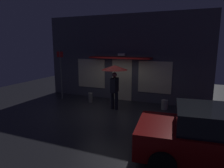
{
  "coord_description": "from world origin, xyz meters",
  "views": [
    {
      "loc": [
        3.65,
        -7.89,
        2.96
      ],
      "look_at": [
        0.12,
        0.52,
        1.18
      ],
      "focal_mm": 32.55,
      "sensor_mm": 36.0,
      "label": 1
    }
  ],
  "objects_px": {
    "person_with_umbrella": "(115,74)",
    "street_sign_post": "(61,72)",
    "sidewalk_bollard": "(90,98)",
    "sidewalk_bollard_2": "(164,105)"
  },
  "relations": [
    {
      "from": "person_with_umbrella",
      "to": "street_sign_post",
      "type": "distance_m",
      "value": 3.47
    },
    {
      "from": "person_with_umbrella",
      "to": "street_sign_post",
      "type": "bearing_deg",
      "value": 81.31
    },
    {
      "from": "sidewalk_bollard",
      "to": "person_with_umbrella",
      "type": "bearing_deg",
      "value": -19.95
    },
    {
      "from": "street_sign_post",
      "to": "sidewalk_bollard",
      "type": "height_order",
      "value": "street_sign_post"
    },
    {
      "from": "person_with_umbrella",
      "to": "sidewalk_bollard_2",
      "type": "relative_size",
      "value": 4.55
    },
    {
      "from": "person_with_umbrella",
      "to": "sidewalk_bollard_2",
      "type": "xyz_separation_m",
      "value": [
        2.15,
        0.86,
        -1.44
      ]
    },
    {
      "from": "person_with_umbrella",
      "to": "sidewalk_bollard",
      "type": "height_order",
      "value": "person_with_umbrella"
    },
    {
      "from": "street_sign_post",
      "to": "sidewalk_bollard_2",
      "type": "xyz_separation_m",
      "value": [
        5.56,
        0.23,
        -1.29
      ]
    },
    {
      "from": "street_sign_post",
      "to": "sidewalk_bollard",
      "type": "relative_size",
      "value": 5.41
    },
    {
      "from": "person_with_umbrella",
      "to": "sidewalk_bollard",
      "type": "bearing_deg",
      "value": 71.86
    }
  ]
}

